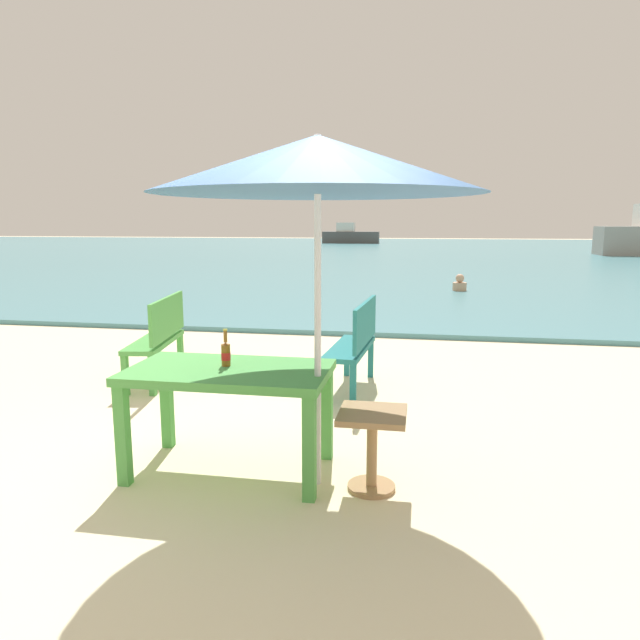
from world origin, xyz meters
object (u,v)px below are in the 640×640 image
(bench_teal_center, at_px, (356,340))
(boat_tanker, at_px, (350,236))
(patio_umbrella, at_px, (318,165))
(side_table_wood, at_px, (372,439))
(swimmer_person, at_px, (460,284))
(picnic_table_green, at_px, (229,383))
(bench_green_left, at_px, (160,334))
(beer_bottle_amber, at_px, (226,353))

(bench_teal_center, relative_size, boat_tanker, 0.27)
(patio_umbrella, height_order, side_table_wood, patio_umbrella)
(patio_umbrella, height_order, swimmer_person, patio_umbrella)
(side_table_wood, relative_size, swimmer_person, 1.32)
(picnic_table_green, bearing_deg, patio_umbrella, -8.13)
(side_table_wood, xyz_separation_m, swimmer_person, (1.22, 10.91, -0.11))
(patio_umbrella, xyz_separation_m, bench_green_left, (-2.19, 2.20, -1.58))
(side_table_wood, bearing_deg, swimmer_person, 83.61)
(beer_bottle_amber, height_order, bench_green_left, beer_bottle_amber)
(beer_bottle_amber, height_order, side_table_wood, beer_bottle_amber)
(picnic_table_green, height_order, swimmer_person, picnic_table_green)
(beer_bottle_amber, height_order, boat_tanker, boat_tanker)
(picnic_table_green, distance_m, swimmer_person, 11.04)
(boat_tanker, bearing_deg, beer_bottle_amber, -84.00)
(swimmer_person, distance_m, boat_tanker, 31.85)
(bench_green_left, xyz_separation_m, boat_tanker, (-2.90, 39.84, 0.12))
(beer_bottle_amber, distance_m, side_table_wood, 1.18)
(beer_bottle_amber, bearing_deg, picnic_table_green, -55.36)
(picnic_table_green, xyz_separation_m, bench_teal_center, (0.65, 2.14, -0.11))
(picnic_table_green, height_order, bench_green_left, bench_green_left)
(picnic_table_green, xyz_separation_m, side_table_wood, (1.02, -0.11, -0.30))
(bench_teal_center, bearing_deg, boat_tanker, 97.29)
(picnic_table_green, xyz_separation_m, boat_tanker, (-4.44, 41.94, 0.01))
(bench_teal_center, bearing_deg, bench_green_left, -179.19)
(patio_umbrella, relative_size, swimmer_person, 5.61)
(bench_teal_center, xyz_separation_m, boat_tanker, (-5.09, 39.80, 0.12))
(bench_green_left, bearing_deg, boat_tanker, 94.16)
(beer_bottle_amber, relative_size, boat_tanker, 0.06)
(side_table_wood, relative_size, bench_green_left, 0.43)
(picnic_table_green, relative_size, swimmer_person, 3.41)
(side_table_wood, bearing_deg, boat_tanker, 97.39)
(beer_bottle_amber, xyz_separation_m, bench_teal_center, (0.69, 2.08, -0.31))
(picnic_table_green, bearing_deg, bench_teal_center, 73.04)
(picnic_table_green, bearing_deg, swimmer_person, 78.28)
(beer_bottle_amber, bearing_deg, boat_tanker, 96.00)
(beer_bottle_amber, height_order, bench_teal_center, beer_bottle_amber)
(bench_teal_center, xyz_separation_m, bench_green_left, (-2.19, -0.03, 0.00))
(side_table_wood, bearing_deg, patio_umbrella, 176.75)
(patio_umbrella, bearing_deg, swimmer_person, 81.69)
(beer_bottle_amber, bearing_deg, patio_umbrella, -12.24)
(swimmer_person, bearing_deg, side_table_wood, -96.39)
(patio_umbrella, distance_m, swimmer_person, 11.17)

